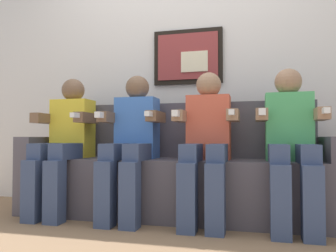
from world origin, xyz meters
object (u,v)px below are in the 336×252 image
(person_right_center, at_px, (207,139))
(person_rightmost, at_px, (291,139))
(person_leftmost, at_px, (65,139))
(couch, at_px, (174,176))
(person_left_center, at_px, (132,139))

(person_right_center, distance_m, person_rightmost, 0.57)
(person_leftmost, height_order, person_right_center, same)
(couch, distance_m, person_rightmost, 0.92)
(person_leftmost, height_order, person_left_center, same)
(person_leftmost, xyz_separation_m, person_right_center, (1.15, -0.00, 0.00))
(person_rightmost, bearing_deg, person_right_center, 180.00)
(couch, bearing_deg, person_right_center, -30.50)
(couch, relative_size, person_leftmost, 2.20)
(couch, bearing_deg, person_leftmost, -168.92)
(person_left_center, distance_m, person_right_center, 0.57)
(person_rightmost, bearing_deg, person_leftmost, 179.98)
(person_leftmost, bearing_deg, person_right_center, -0.02)
(couch, distance_m, person_right_center, 0.44)
(person_leftmost, relative_size, person_right_center, 1.00)
(person_right_center, bearing_deg, person_rightmost, 0.00)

